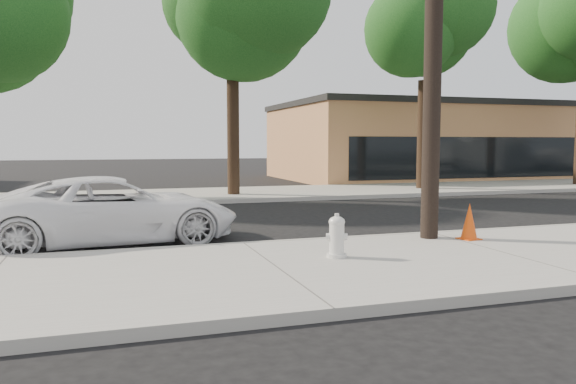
{
  "coord_description": "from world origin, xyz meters",
  "views": [
    {
      "loc": [
        -2.4,
        -12.21,
        2.01
      ],
      "look_at": [
        1.15,
        -1.27,
        1.0
      ],
      "focal_mm": 35.0,
      "sensor_mm": 36.0,
      "label": 1
    }
  ],
  "objects_px": {
    "utility_pole": "(434,1)",
    "police_cruiser": "(114,210)",
    "traffic_cone": "(469,222)",
    "fire_hydrant": "(337,237)"
  },
  "relations": [
    {
      "from": "utility_pole",
      "to": "police_cruiser",
      "type": "bearing_deg",
      "value": 160.84
    },
    {
      "from": "traffic_cone",
      "to": "police_cruiser",
      "type": "bearing_deg",
      "value": 159.58
    },
    {
      "from": "utility_pole",
      "to": "police_cruiser",
      "type": "relative_size",
      "value": 1.85
    },
    {
      "from": "police_cruiser",
      "to": "fire_hydrant",
      "type": "distance_m",
      "value": 4.7
    },
    {
      "from": "police_cruiser",
      "to": "traffic_cone",
      "type": "relative_size",
      "value": 6.94
    },
    {
      "from": "police_cruiser",
      "to": "fire_hydrant",
      "type": "height_order",
      "value": "police_cruiser"
    },
    {
      "from": "fire_hydrant",
      "to": "traffic_cone",
      "type": "distance_m",
      "value": 3.21
    },
    {
      "from": "utility_pole",
      "to": "traffic_cone",
      "type": "height_order",
      "value": "utility_pole"
    },
    {
      "from": "utility_pole",
      "to": "fire_hydrant",
      "type": "relative_size",
      "value": 13.33
    },
    {
      "from": "utility_pole",
      "to": "fire_hydrant",
      "type": "bearing_deg",
      "value": -154.35
    }
  ]
}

